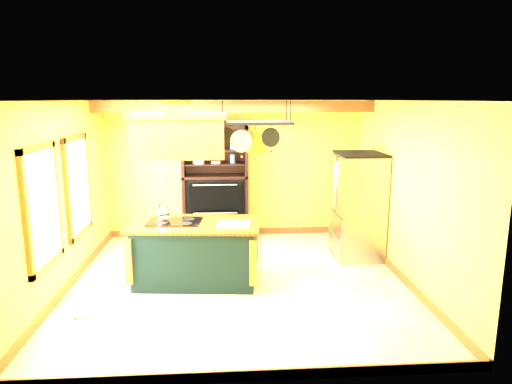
{
  "coord_description": "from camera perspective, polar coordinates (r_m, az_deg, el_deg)",
  "views": [
    {
      "loc": [
        -0.19,
        -6.5,
        2.72
      ],
      "look_at": [
        0.28,
        0.3,
        1.33
      ],
      "focal_mm": 32.0,
      "sensor_mm": 36.0,
      "label": 1
    }
  ],
  "objects": [
    {
      "name": "window_near",
      "position": [
        6.28,
        -25.11,
        -1.71
      ],
      "size": [
        0.06,
        1.06,
        1.56
      ],
      "color": "#94582D",
      "rests_on": "wall_left"
    },
    {
      "name": "ceiling_beam",
      "position": [
        8.21,
        -2.67,
        10.63
      ],
      "size": [
        5.0,
        0.15,
        0.2
      ],
      "primitive_type": "cube",
      "color": "#94582D",
      "rests_on": "ceiling"
    },
    {
      "name": "pot_rack",
      "position": [
        6.62,
        -0.01,
        7.73
      ],
      "size": [
        1.13,
        0.52,
        0.79
      ],
      "color": "black",
      "rests_on": "ceiling"
    },
    {
      "name": "wall_back",
      "position": [
        9.11,
        -2.71,
        2.88
      ],
      "size": [
        5.0,
        0.02,
        2.7
      ],
      "primitive_type": "cube",
      "color": "#E3CF53",
      "rests_on": "floor"
    },
    {
      "name": "ceiling",
      "position": [
        6.51,
        -2.33,
        11.35
      ],
      "size": [
        5.0,
        5.0,
        0.0
      ],
      "primitive_type": "plane",
      "rotation": [
        3.14,
        0.0,
        0.0
      ],
      "color": "white",
      "rests_on": "wall_back"
    },
    {
      "name": "wall_left",
      "position": [
        7.04,
        -23.04,
        -0.62
      ],
      "size": [
        0.02,
        5.0,
        2.7
      ],
      "primitive_type": "cube",
      "color": "#E3CF53",
      "rests_on": "floor"
    },
    {
      "name": "hutch",
      "position": [
        8.96,
        -5.07,
        -0.44
      ],
      "size": [
        1.26,
        0.57,
        2.23
      ],
      "color": "black",
      "rests_on": "floor"
    },
    {
      "name": "floor_register",
      "position": [
        6.42,
        -20.65,
        -14.26
      ],
      "size": [
        0.3,
        0.22,
        0.01
      ],
      "primitive_type": "cube",
      "rotation": [
        0.0,
        0.0,
        0.42
      ],
      "color": "black",
      "rests_on": "floor"
    },
    {
      "name": "range_hood",
      "position": [
        6.63,
        -9.66,
        7.2
      ],
      "size": [
        1.37,
        0.77,
        0.8
      ],
      "color": "#BC802F",
      "rests_on": "ceiling"
    },
    {
      "name": "wall_right",
      "position": [
        7.17,
        18.16,
        -0.06
      ],
      "size": [
        0.02,
        5.0,
        2.7
      ],
      "primitive_type": "cube",
      "color": "#E3CF53",
      "rests_on": "floor"
    },
    {
      "name": "refrigerator",
      "position": [
        8.09,
        12.56,
        -1.96
      ],
      "size": [
        0.77,
        0.91,
        1.79
      ],
      "color": "gray",
      "rests_on": "floor"
    },
    {
      "name": "wall_front",
      "position": [
        4.24,
        -1.21,
        -7.36
      ],
      "size": [
        5.0,
        0.02,
        2.7
      ],
      "primitive_type": "cube",
      "color": "#E3CF53",
      "rests_on": "floor"
    },
    {
      "name": "kitchen_island",
      "position": [
        6.97,
        -7.53,
        -7.42
      ],
      "size": [
        1.99,
        1.22,
        1.11
      ],
      "rotation": [
        0.0,
        0.0,
        -0.09
      ],
      "color": "black",
      "rests_on": "floor"
    },
    {
      "name": "window_far",
      "position": [
        7.58,
        -21.37,
        0.71
      ],
      "size": [
        0.06,
        1.06,
        1.56
      ],
      "color": "#94582D",
      "rests_on": "wall_left"
    },
    {
      "name": "floor",
      "position": [
        7.05,
        -2.15,
        -11.16
      ],
      "size": [
        5.0,
        5.0,
        0.0
      ],
      "primitive_type": "plane",
      "color": "beige",
      "rests_on": "ground"
    }
  ]
}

